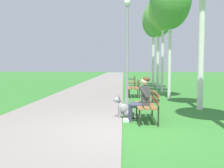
# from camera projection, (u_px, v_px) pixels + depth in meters

# --- Properties ---
(ground_plane) EXTENTS (120.00, 120.00, 0.00)m
(ground_plane) POSITION_uv_depth(u_px,v_px,m) (127.00, 131.00, 6.00)
(ground_plane) COLOR #33752D
(paved_path) EXTENTS (3.72, 60.00, 0.04)m
(paved_path) POSITION_uv_depth(u_px,v_px,m) (108.00, 79.00, 30.01)
(paved_path) COLOR gray
(paved_path) RESTS_ON ground
(park_bench_near) EXTENTS (0.55, 1.50, 0.85)m
(park_bench_near) POSITION_uv_depth(u_px,v_px,m) (149.00, 103.00, 7.12)
(park_bench_near) COLOR olive
(park_bench_near) RESTS_ON ground
(park_bench_mid) EXTENTS (0.55, 1.50, 0.85)m
(park_bench_mid) POSITION_uv_depth(u_px,v_px,m) (135.00, 87.00, 12.77)
(park_bench_mid) COLOR olive
(park_bench_mid) RESTS_ON ground
(park_bench_far) EXTENTS (0.55, 1.50, 0.85)m
(park_bench_far) POSITION_uv_depth(u_px,v_px,m) (132.00, 81.00, 17.80)
(park_bench_far) COLOR olive
(park_bench_far) RESTS_ON ground
(person_seated_on_near_bench) EXTENTS (0.74, 0.49, 1.25)m
(person_seated_on_near_bench) POSITION_uv_depth(u_px,v_px,m) (142.00, 97.00, 7.02)
(person_seated_on_near_bench) COLOR #33384C
(person_seated_on_near_bench) RESTS_ON ground
(dog_grey) EXTENTS (0.83, 0.36, 0.71)m
(dog_grey) POSITION_uv_depth(u_px,v_px,m) (125.00, 110.00, 7.44)
(dog_grey) COLOR gray
(dog_grey) RESTS_ON ground
(lamp_post_near) EXTENTS (0.24, 0.24, 4.06)m
(lamp_post_near) POSITION_uv_depth(u_px,v_px,m) (127.00, 51.00, 9.44)
(lamp_post_near) COLOR gray
(lamp_post_near) RESTS_ON ground
(birch_tree_fourth) EXTENTS (1.65, 1.67, 6.12)m
(birch_tree_fourth) POSITION_uv_depth(u_px,v_px,m) (163.00, 8.00, 14.24)
(birch_tree_fourth) COLOR silver
(birch_tree_fourth) RESTS_ON ground
(birch_tree_fifth) EXTENTS (1.92, 2.02, 6.04)m
(birch_tree_fifth) POSITION_uv_depth(u_px,v_px,m) (158.00, 18.00, 16.89)
(birch_tree_fifth) COLOR silver
(birch_tree_fifth) RESTS_ON ground
(birch_tree_sixth) EXTENTS (1.74, 1.55, 6.28)m
(birch_tree_sixth) POSITION_uv_depth(u_px,v_px,m) (154.00, 22.00, 19.35)
(birch_tree_sixth) COLOR silver
(birch_tree_sixth) RESTS_ON ground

